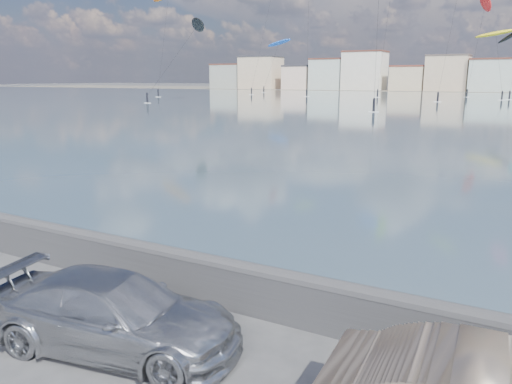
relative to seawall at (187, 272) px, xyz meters
The scene contains 8 objects.
ground 2.76m from the seawall, 90.00° to the right, with size 700.00×700.00×0.00m, color #333335.
bay_water 88.80m from the seawall, 90.00° to the left, with size 500.00×177.00×0.00m, color #395565.
seawall is the anchor object (origin of this frame).
car_silver 2.35m from the seawall, 85.75° to the right, with size 1.87×4.59×1.33m, color #A4A6AB.
kitesurfer_4 134.06m from the seawall, 92.89° to the left, with size 4.19×10.22×25.11m.
kitesurfer_8 163.82m from the seawall, 115.53° to the left, with size 8.36×12.07×17.80m.
kitesurfer_15 120.92m from the seawall, 91.32° to the left, with size 9.55×11.20×15.62m.
kitesurfer_19 99.61m from the seawall, 124.92° to the left, with size 8.01×20.45×17.05m.
Camera 1 is at (6.19, -5.46, 4.68)m, focal length 35.00 mm.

